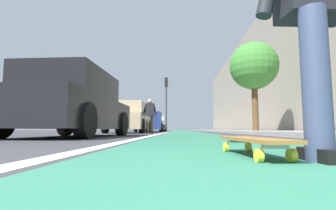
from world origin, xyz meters
name	(u,v)px	position (x,y,z in m)	size (l,w,h in m)	color
ground_plane	(188,134)	(10.00, 0.00, 0.00)	(80.00, 80.00, 0.00)	#38383D
bike_lane_paint	(183,131)	(24.00, 0.00, 0.00)	(56.00, 1.92, 0.00)	#2D7256
lane_stripe_white	(170,132)	(20.00, 1.11, 0.00)	(52.00, 0.16, 0.01)	silver
sidewalk_curb	(233,131)	(18.00, -3.54, 0.06)	(52.00, 3.20, 0.12)	#9E9B93
building_facade	(250,85)	(22.00, -5.96, 4.18)	(40.00, 1.20, 8.35)	gray
skateboard	(252,141)	(1.29, -0.10, 0.09)	(0.85, 0.28, 0.11)	yellow
skater_person	(313,0)	(1.14, -0.45, 0.94)	(0.48, 0.72, 1.64)	#384260
parked_car_near	(73,106)	(5.27, 2.80, 0.71)	(4.11, 1.92, 1.48)	black
parked_car_mid	(129,118)	(11.93, 2.87, 0.71)	(4.35, 1.94, 1.48)	tan
parked_car_far	(150,123)	(18.69, 2.62, 0.70)	(4.28, 2.09, 1.47)	navy
parked_car_end	(156,124)	(24.46, 2.68, 0.70)	(4.34, 2.00, 1.47)	#B7B7BC
traffic_light	(166,95)	(21.37, 1.51, 3.25)	(0.33, 0.28, 4.75)	#2D2D2D
street_tree_mid	(254,66)	(11.28, -3.14, 3.12)	(2.23, 2.23, 4.27)	brown
pedestrian_distant	(150,113)	(10.97, 1.71, 0.90)	(0.44, 0.69, 1.57)	brown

